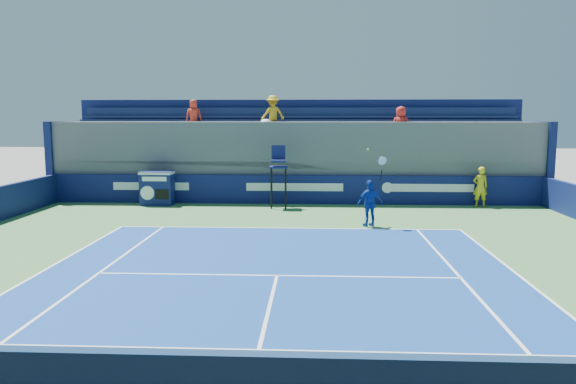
{
  "coord_description": "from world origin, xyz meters",
  "views": [
    {
      "loc": [
        0.85,
        -5.92,
        3.58
      ],
      "look_at": [
        0.0,
        11.5,
        1.25
      ],
      "focal_mm": 35.0,
      "sensor_mm": 36.0,
      "label": 1
    }
  ],
  "objects_px": {
    "ball_person": "(480,187)",
    "match_clock": "(157,187)",
    "umpire_chair": "(278,170)",
    "tennis_player": "(370,203)"
  },
  "relations": [
    {
      "from": "match_clock",
      "to": "tennis_player",
      "type": "height_order",
      "value": "tennis_player"
    },
    {
      "from": "ball_person",
      "to": "match_clock",
      "type": "relative_size",
      "value": 1.15
    },
    {
      "from": "ball_person",
      "to": "match_clock",
      "type": "bearing_deg",
      "value": -0.28
    },
    {
      "from": "umpire_chair",
      "to": "ball_person",
      "type": "bearing_deg",
      "value": 4.1
    },
    {
      "from": "umpire_chair",
      "to": "match_clock",
      "type": "bearing_deg",
      "value": 174.93
    },
    {
      "from": "umpire_chair",
      "to": "tennis_player",
      "type": "relative_size",
      "value": 0.96
    },
    {
      "from": "match_clock",
      "to": "tennis_player",
      "type": "relative_size",
      "value": 0.54
    },
    {
      "from": "match_clock",
      "to": "umpire_chair",
      "type": "xyz_separation_m",
      "value": [
        5.0,
        -0.44,
        0.79
      ]
    },
    {
      "from": "ball_person",
      "to": "umpire_chair",
      "type": "xyz_separation_m",
      "value": [
        -8.04,
        -0.58,
        0.71
      ]
    },
    {
      "from": "umpire_chair",
      "to": "tennis_player",
      "type": "height_order",
      "value": "tennis_player"
    }
  ]
}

